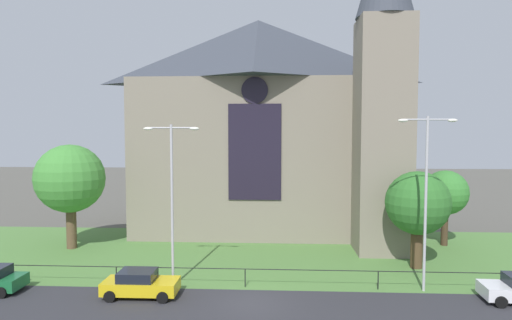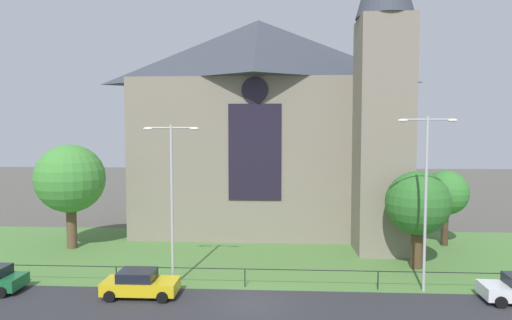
# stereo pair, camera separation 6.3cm
# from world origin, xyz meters

# --- Properties ---
(ground) EXTENTS (160.00, 160.00, 0.00)m
(ground) POSITION_xyz_m (0.00, 10.00, 0.00)
(ground) COLOR #56544C
(road_asphalt) EXTENTS (120.00, 8.00, 0.01)m
(road_asphalt) POSITION_xyz_m (0.00, -2.00, 0.00)
(road_asphalt) COLOR #2D2D33
(road_asphalt) RESTS_ON ground
(grass_verge) EXTENTS (120.00, 20.00, 0.01)m
(grass_verge) POSITION_xyz_m (0.00, 8.00, 0.00)
(grass_verge) COLOR #517F3D
(grass_verge) RESTS_ON ground
(church_building) EXTENTS (23.20, 16.20, 26.00)m
(church_building) POSITION_xyz_m (0.16, 18.27, 10.27)
(church_building) COLOR gray
(church_building) RESTS_ON ground
(iron_railing) EXTENTS (31.81, 0.07, 1.13)m
(iron_railing) POSITION_xyz_m (-0.61, 2.50, 0.98)
(iron_railing) COLOR black
(iron_railing) RESTS_ON ground
(tree_right_near) EXTENTS (4.35, 4.35, 6.70)m
(tree_right_near) POSITION_xyz_m (10.90, 6.85, 4.45)
(tree_right_near) COLOR #4C3823
(tree_right_near) RESTS_ON ground
(tree_left_far) EXTENTS (5.45, 5.45, 8.38)m
(tree_left_far) POSITION_xyz_m (-15.27, 10.54, 5.60)
(tree_left_far) COLOR brown
(tree_left_far) RESTS_ON ground
(tree_right_far) EXTENTS (3.65, 3.65, 6.23)m
(tree_right_far) POSITION_xyz_m (15.10, 13.08, 4.35)
(tree_right_far) COLOR #423021
(tree_right_far) RESTS_ON ground
(streetlamp_near) EXTENTS (3.37, 0.26, 9.81)m
(streetlamp_near) POSITION_xyz_m (-5.00, 2.40, 6.09)
(streetlamp_near) COLOR #B2B2B7
(streetlamp_near) RESTS_ON ground
(streetlamp_far) EXTENTS (3.37, 0.26, 10.27)m
(streetlamp_far) POSITION_xyz_m (9.96, 2.40, 6.34)
(streetlamp_far) COLOR #B2B2B7
(streetlamp_far) RESTS_ON ground
(parked_car_yellow) EXTENTS (4.21, 2.04, 1.51)m
(parked_car_yellow) POSITION_xyz_m (-6.45, 0.63, 0.74)
(parked_car_yellow) COLOR gold
(parked_car_yellow) RESTS_ON ground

